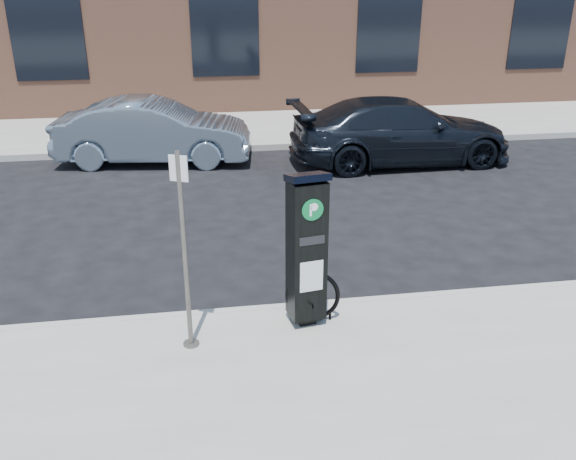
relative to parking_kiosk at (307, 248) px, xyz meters
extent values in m
plane|color=black|center=(-0.14, 0.44, -1.15)|extent=(120.00, 120.00, 0.00)
cube|color=gray|center=(-0.14, 14.44, -1.07)|extent=(60.00, 12.00, 0.15)
cube|color=#9E9B93|center=(-0.14, 0.42, -1.07)|extent=(60.00, 0.12, 0.16)
cube|color=#9E9B93|center=(-0.14, 8.46, -1.07)|extent=(60.00, 0.12, 0.16)
cube|color=black|center=(-5.14, 12.42, 1.85)|extent=(2.00, 0.06, 3.50)
cube|color=black|center=(-0.14, 12.42, 1.85)|extent=(2.00, 0.06, 3.50)
cube|color=black|center=(4.86, 12.42, 1.85)|extent=(2.00, 0.06, 3.50)
cube|color=black|center=(9.86, 12.42, 1.85)|extent=(2.00, 0.06, 3.50)
cube|color=black|center=(0.00, 0.00, -0.95)|extent=(0.23, 0.23, 0.10)
cube|color=black|center=(0.00, 0.00, -0.03)|extent=(0.46, 0.42, 1.72)
cube|color=black|center=(0.00, 0.00, 0.87)|extent=(0.50, 0.46, 0.16)
cylinder|color=#075B2B|center=(0.03, -0.18, 0.54)|extent=(0.25, 0.06, 0.25)
cube|color=white|center=(0.03, -0.18, 0.54)|extent=(0.09, 0.02, 0.14)
cube|color=silver|center=(0.03, -0.18, -0.29)|extent=(0.28, 0.05, 0.38)
cube|color=black|center=(0.03, -0.18, 0.17)|extent=(0.30, 0.06, 0.10)
cylinder|color=#4F4945|center=(-1.40, -0.30, -0.98)|extent=(0.18, 0.18, 0.03)
cylinder|color=#4F4945|center=(-1.40, -0.30, 0.16)|extent=(0.06, 0.06, 2.31)
cube|color=silver|center=(-1.40, -0.30, 1.13)|extent=(0.19, 0.10, 0.28)
torus|color=black|center=(0.09, 0.04, -0.67)|extent=(0.67, 0.18, 0.67)
cylinder|color=black|center=(-0.13, 0.08, -0.93)|extent=(0.03, 0.03, 0.13)
cylinder|color=black|center=(0.31, 0.00, -0.93)|extent=(0.03, 0.03, 0.13)
imported|color=gray|center=(-2.15, 7.84, -0.41)|extent=(4.60, 2.09, 1.46)
imported|color=black|center=(3.52, 6.93, -0.40)|extent=(5.18, 2.21, 1.49)
camera|label=1|loc=(-1.22, -6.37, 2.96)|focal=38.00mm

